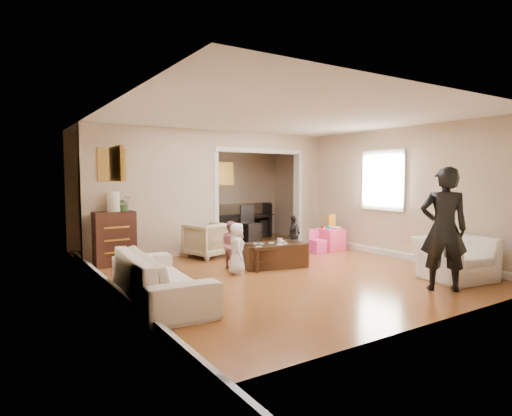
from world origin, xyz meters
TOP-DOWN VIEW (x-y plane):
  - floor at (0.00, 0.00)m, footprint 7.00×7.00m
  - partition_left at (-1.38, 1.80)m, footprint 2.75×0.18m
  - partition_right at (2.48, 1.80)m, footprint 0.55×0.18m
  - partition_header at (1.10, 1.80)m, footprint 2.22×0.18m
  - window_pane at (2.73, -0.40)m, footprint 0.03×0.95m
  - framed_art_partition at (-2.20, 1.70)m, footprint 0.45×0.03m
  - framed_art_sofa_wall at (-2.71, -0.60)m, footprint 0.03×0.55m
  - framed_art_alcove at (1.10, 3.44)m, footprint 0.45×0.03m
  - sofa at (-2.29, -1.05)m, footprint 1.02×2.25m
  - armchair_back at (-0.45, 1.33)m, footprint 0.92×0.93m
  - armchair_front at (2.04, -2.46)m, footprint 1.16×1.05m
  - dresser at (-2.23, 1.54)m, footprint 0.72×0.41m
  - table_lamp at (-2.23, 1.54)m, footprint 0.22×0.22m
  - potted_plant at (-2.03, 1.54)m, footprint 0.24×0.21m
  - coffee_table at (0.16, -0.15)m, footprint 1.23×0.81m
  - coffee_cup at (0.26, -0.20)m, footprint 0.12×0.12m
  - play_table at (2.20, 0.58)m, footprint 0.52×0.52m
  - cereal_box at (2.32, 0.68)m, footprint 0.20×0.08m
  - cyan_cup at (2.10, 0.53)m, footprint 0.08×0.08m
  - toy_block at (2.08, 0.70)m, footprint 0.10×0.09m
  - play_bowl at (2.25, 0.46)m, footprint 0.21×0.21m
  - dining_table at (1.37, 3.22)m, footprint 1.84×1.15m
  - adult_person at (1.29, -2.74)m, footprint 0.76×0.75m
  - child_kneel_a at (-0.69, -0.30)m, footprint 0.42×0.49m
  - child_kneel_b at (-0.54, 0.15)m, footprint 0.37×0.45m
  - child_toddler at (1.21, 0.60)m, footprint 0.52×0.40m
  - craft_papers at (0.13, -0.13)m, footprint 0.84×0.48m

SIDE VIEW (x-z plane):
  - floor at x=0.00m, z-range 0.00..0.00m
  - coffee_table at x=0.16m, z-range 0.00..0.43m
  - play_table at x=2.20m, z-range 0.00..0.48m
  - dining_table at x=1.37m, z-range 0.00..0.62m
  - sofa at x=-2.29m, z-range 0.00..0.64m
  - armchair_front at x=2.04m, z-range 0.00..0.67m
  - armchair_back at x=-0.45m, z-range 0.00..0.69m
  - child_toddler at x=1.21m, z-range 0.00..0.82m
  - child_kneel_b at x=-0.54m, z-range 0.00..0.85m
  - craft_papers at x=0.13m, z-range 0.43..0.43m
  - child_kneel_a at x=-0.69m, z-range 0.00..0.86m
  - coffee_cup at x=0.26m, z-range 0.43..0.52m
  - dresser at x=-2.23m, z-range 0.00..0.99m
  - play_bowl at x=2.25m, z-range 0.48..0.53m
  - toy_block at x=2.08m, z-range 0.48..0.53m
  - cyan_cup at x=2.10m, z-range 0.48..0.56m
  - cereal_box at x=2.32m, z-range 0.48..0.78m
  - adult_person at x=1.29m, z-range 0.00..1.77m
  - potted_plant at x=-2.03m, z-range 0.99..1.26m
  - table_lamp at x=-2.23m, z-range 0.99..1.35m
  - partition_left at x=-1.38m, z-range 0.00..2.60m
  - partition_right at x=2.48m, z-range 0.00..2.60m
  - window_pane at x=2.73m, z-range 1.00..2.10m
  - framed_art_alcove at x=1.10m, z-range 1.42..1.98m
  - framed_art_sofa_wall at x=-2.71m, z-range 1.60..2.00m
  - framed_art_partition at x=-2.20m, z-range 1.58..2.12m
  - partition_header at x=1.10m, z-range 2.25..2.60m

